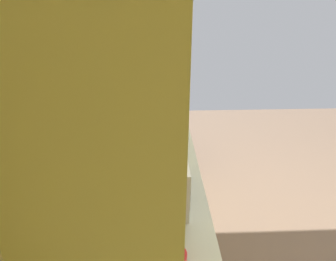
% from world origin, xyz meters
% --- Properties ---
extents(ground_plane, '(6.74, 6.74, 0.00)m').
position_xyz_m(ground_plane, '(0.00, 0.00, 0.00)').
color(ground_plane, brown).
extents(wall_back, '(4.33, 0.12, 2.84)m').
position_xyz_m(wall_back, '(0.00, 1.61, 1.42)').
color(wall_back, '#DFCB7E').
rests_on(wall_back, ground_plane).
extents(counter_run, '(3.29, 0.62, 0.90)m').
position_xyz_m(counter_run, '(-0.46, 1.25, 0.45)').
color(counter_run, '#DACD6F').
rests_on(counter_run, ground_plane).
extents(upper_cabinets, '(1.98, 0.35, 0.74)m').
position_xyz_m(upper_cabinets, '(-0.46, 1.37, 1.85)').
color(upper_cabinets, '#DDD26B').
extents(oven_range, '(0.69, 0.63, 1.08)m').
position_xyz_m(oven_range, '(1.53, 1.23, 0.46)').
color(oven_range, black).
rests_on(oven_range, ground_plane).
extents(microwave, '(0.53, 0.40, 0.31)m').
position_xyz_m(microwave, '(-0.35, 1.27, 1.06)').
color(microwave, white).
rests_on(microwave, counter_run).
extents(bowl, '(0.18, 0.18, 0.07)m').
position_xyz_m(bowl, '(0.31, 1.19, 0.94)').
color(bowl, '#4C8CBF').
rests_on(bowl, counter_run).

